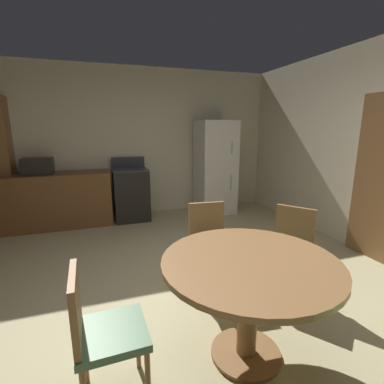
{
  "coord_description": "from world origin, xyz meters",
  "views": [
    {
      "loc": [
        -0.69,
        -2.22,
        1.63
      ],
      "look_at": [
        0.27,
        0.66,
        0.93
      ],
      "focal_mm": 26.24,
      "sensor_mm": 36.0,
      "label": 1
    }
  ],
  "objects": [
    {
      "name": "ground_plane",
      "position": [
        0.0,
        0.0,
        0.0
      ],
      "size": [
        14.0,
        14.0,
        0.0
      ],
      "primitive_type": "plane",
      "color": "tan"
    },
    {
      "name": "wall_back",
      "position": [
        0.0,
        3.17,
        1.35
      ],
      "size": [
        5.49,
        0.12,
        2.7
      ],
      "primitive_type": "cube",
      "color": "beige",
      "rests_on": "ground"
    },
    {
      "name": "wall_right",
      "position": [
        2.64,
        0.34,
        1.35
      ],
      "size": [
        0.12,
        5.67,
        2.7
      ],
      "primitive_type": "cube",
      "color": "beige",
      "rests_on": "ground"
    },
    {
      "name": "kitchen_counter",
      "position": [
        -1.49,
        2.77,
        0.45
      ],
      "size": [
        1.91,
        0.6,
        0.9
      ],
      "primitive_type": "cube",
      "color": "brown",
      "rests_on": "ground"
    },
    {
      "name": "oven_range",
      "position": [
        -0.18,
        2.78,
        0.47
      ],
      "size": [
        0.6,
        0.6,
        1.1
      ],
      "color": "black",
      "rests_on": "ground"
    },
    {
      "name": "refrigerator",
      "position": [
        1.43,
        2.72,
        0.88
      ],
      "size": [
        0.68,
        0.68,
        1.76
      ],
      "color": "white",
      "rests_on": "ground"
    },
    {
      "name": "microwave",
      "position": [
        -1.62,
        2.77,
        1.03
      ],
      "size": [
        0.44,
        0.32,
        0.26
      ],
      "primitive_type": "cube",
      "color": "black",
      "rests_on": "kitchen_counter"
    },
    {
      "name": "dining_table",
      "position": [
        0.23,
        -0.7,
        0.6
      ],
      "size": [
        1.21,
        1.21,
        0.76
      ],
      "color": "olive",
      "rests_on": "ground"
    },
    {
      "name": "chair_northeast",
      "position": [
        1.03,
        -0.11,
        0.5
      ],
      "size": [
        0.56,
        0.56,
        0.87
      ],
      "rotation": [
        0.0,
        0.0,
        3.78
      ],
      "color": "olive",
      "rests_on": "ground"
    },
    {
      "name": "chair_west",
      "position": [
        -0.75,
        -0.73,
        0.5
      ],
      "size": [
        0.41,
        0.41,
        0.87
      ],
      "rotation": [
        0.0,
        0.0,
        6.32
      ],
      "color": "olive",
      "rests_on": "ground"
    },
    {
      "name": "chair_north",
      "position": [
        0.33,
        0.29,
        0.5
      ],
      "size": [
        0.44,
        0.44,
        0.87
      ],
      "rotation": [
        0.0,
        0.0,
        4.61
      ],
      "color": "olive",
      "rests_on": "ground"
    }
  ]
}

